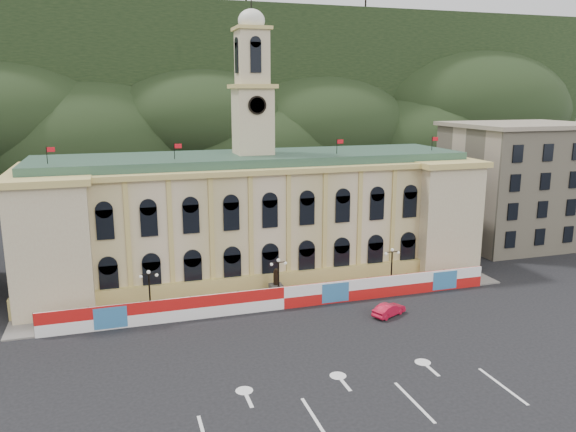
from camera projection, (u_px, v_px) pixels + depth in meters
name	position (u px, v px, depth m)	size (l,w,h in m)	color
ground	(336.00, 373.00, 47.19)	(260.00, 260.00, 0.00)	black
lane_markings	(361.00, 404.00, 42.53)	(26.00, 10.00, 0.02)	white
hill_ridge	(172.00, 106.00, 156.70)	(230.00, 80.00, 64.00)	black
city_hall	(255.00, 215.00, 71.25)	(56.20, 17.60, 37.10)	beige
side_building_right	(520.00, 184.00, 86.55)	(21.00, 17.00, 18.60)	#B4A78B
hoarding_fence	(284.00, 298.00, 60.98)	(50.00, 0.44, 2.50)	red
pavement	(277.00, 299.00, 63.72)	(56.00, 5.50, 0.16)	slate
statue	(276.00, 289.00, 63.71)	(1.40, 1.40, 3.72)	#595651
lamp_left	(149.00, 289.00, 58.29)	(1.96, 0.44, 5.15)	black
lamp_center	(279.00, 276.00, 62.37)	(1.96, 0.44, 5.15)	black
lamp_right	(392.00, 265.00, 66.46)	(1.96, 0.44, 5.15)	black
red_sedan	(389.00, 310.00, 59.17)	(4.28, 3.00, 1.34)	red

